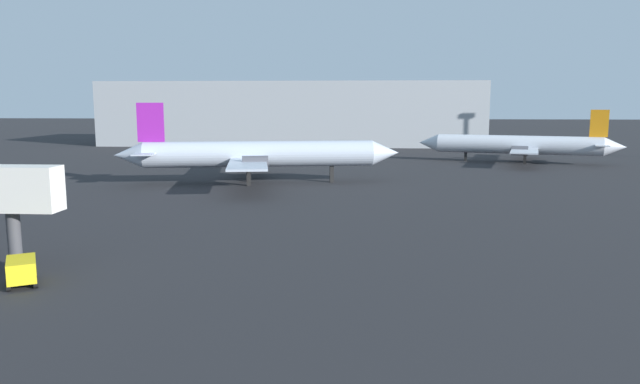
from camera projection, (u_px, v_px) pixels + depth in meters
airplane_on_taxiway at (257, 154)px, 65.12m from camera, size 31.11×24.65×8.83m
airplane_distant at (519, 145)px, 87.16m from camera, size 28.62×21.90×7.82m
baggage_cart at (22, 270)px, 29.15m from camera, size 2.33×2.73×1.30m
terminal_building at (295, 113)px, 128.66m from camera, size 77.51×26.61×12.94m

